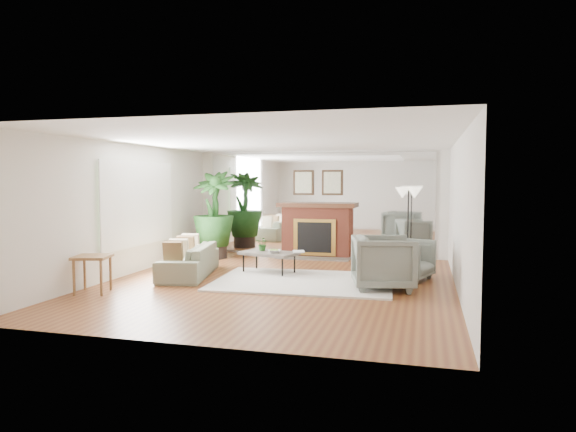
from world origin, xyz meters
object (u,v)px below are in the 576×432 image
(sofa, at_px, (189,260))
(armchair_front, at_px, (383,263))
(side_table, at_px, (92,262))
(armchair_back, at_px, (408,259))
(potted_ficus, at_px, (214,212))
(coffee_table, at_px, (269,254))
(fireplace, at_px, (316,229))
(floor_lamp, at_px, (408,199))

(sofa, height_order, armchair_front, armchair_front)
(side_table, bearing_deg, armchair_back, 26.94)
(potted_ficus, bearing_deg, side_table, -96.03)
(coffee_table, relative_size, side_table, 1.84)
(fireplace, height_order, coffee_table, fireplace)
(armchair_front, height_order, side_table, armchair_front)
(armchair_back, height_order, floor_lamp, floor_lamp)
(sofa, xyz_separation_m, armchair_front, (3.65, -0.29, 0.16))
(coffee_table, relative_size, armchair_back, 1.47)
(fireplace, distance_m, armchair_back, 3.20)
(fireplace, xyz_separation_m, sofa, (-1.83, -3.00, -0.37))
(coffee_table, distance_m, floor_lamp, 3.08)
(coffee_table, xyz_separation_m, armchair_front, (2.25, -0.86, 0.06))
(fireplace, relative_size, floor_lamp, 1.23)
(sofa, bearing_deg, coffee_table, 100.16)
(armchair_back, bearing_deg, armchair_front, -178.75)
(fireplace, height_order, floor_lamp, fireplace)
(armchair_front, relative_size, floor_lamp, 0.59)
(coffee_table, distance_m, sofa, 1.52)
(armchair_front, relative_size, side_table, 1.51)
(armchair_back, bearing_deg, floor_lamp, 23.53)
(fireplace, bearing_deg, potted_ficus, -159.33)
(coffee_table, relative_size, armchair_front, 1.22)
(armchair_front, bearing_deg, sofa, 72.49)
(coffee_table, distance_m, potted_ficus, 2.50)
(fireplace, bearing_deg, floor_lamp, -26.07)
(coffee_table, xyz_separation_m, floor_lamp, (2.56, 1.38, 1.03))
(sofa, relative_size, floor_lamp, 1.20)
(coffee_table, bearing_deg, sofa, -157.68)
(coffee_table, xyz_separation_m, potted_ficus, (-1.81, 1.58, 0.69))
(sofa, relative_size, side_table, 3.06)
(sofa, distance_m, side_table, 1.96)
(fireplace, height_order, side_table, fireplace)
(coffee_table, height_order, armchair_back, armchair_back)
(coffee_table, distance_m, armchair_front, 2.41)
(armchair_back, xyz_separation_m, side_table, (-4.84, -2.46, 0.14))
(potted_ficus, distance_m, floor_lamp, 4.39)
(armchair_back, distance_m, potted_ficus, 4.71)
(fireplace, distance_m, coffee_table, 2.48)
(armchair_back, bearing_deg, sofa, 121.25)
(coffee_table, height_order, floor_lamp, floor_lamp)
(fireplace, relative_size, armchair_front, 2.09)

